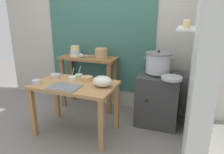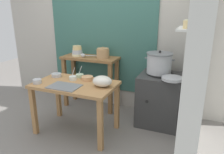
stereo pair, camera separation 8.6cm
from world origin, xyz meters
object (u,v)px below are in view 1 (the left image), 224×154
object	(u,v)px
serving_tray	(64,87)
ladle	(82,56)
prep_table	(75,91)
stove_block	(158,98)
bowl_stack_enamel	(75,52)
clay_pot	(101,53)
prep_bowl_0	(87,78)
prep_bowl_2	(36,82)
prep_bowl_1	(72,78)
back_shelf_table	(89,70)
prep_bowl_4	(79,76)
steamer_pot	(158,63)
prep_bowl_3	(55,75)
plastic_bag	(102,81)
wide_pan	(172,78)

from	to	relation	value
serving_tray	ladle	bearing A→B (deg)	103.18
prep_table	stove_block	xyz separation A→B (m)	(1.03, 0.68, -0.23)
ladle	serving_tray	xyz separation A→B (m)	(0.21, -0.90, -0.21)
stove_block	bowl_stack_enamel	distance (m)	1.58
clay_pot	prep_bowl_0	world-z (taller)	clay_pot
prep_bowl_2	prep_bowl_1	bearing A→B (deg)	39.30
serving_tray	prep_bowl_1	xyz separation A→B (m)	(-0.04, 0.28, 0.03)
back_shelf_table	prep_bowl_1	bearing A→B (deg)	-82.27
bowl_stack_enamel	prep_bowl_2	xyz separation A→B (m)	(-0.03, -1.00, -0.23)
stove_block	prep_bowl_2	world-z (taller)	stove_block
prep_bowl_4	steamer_pot	bearing A→B (deg)	22.97
prep_bowl_2	prep_bowl_3	xyz separation A→B (m)	(0.06, 0.34, -0.00)
prep_bowl_0	ladle	bearing A→B (deg)	122.96
plastic_bag	prep_bowl_3	distance (m)	0.80
steamer_pot	serving_tray	xyz separation A→B (m)	(-1.04, -0.87, -0.20)
prep_bowl_1	prep_bowl_4	world-z (taller)	prep_bowl_1
prep_bowl_4	stove_block	bearing A→B (deg)	21.31
stove_block	clay_pot	size ratio (longest dim) A/B	3.77
back_shelf_table	prep_bowl_4	bearing A→B (deg)	-77.95
steamer_pot	stove_block	bearing A→B (deg)	-26.62
prep_table	back_shelf_table	size ratio (longest dim) A/B	1.15
bowl_stack_enamel	prep_bowl_2	bearing A→B (deg)	-92.00
prep_bowl_4	serving_tray	bearing A→B (deg)	-87.48
plastic_bag	steamer_pot	bearing A→B (deg)	48.61
wide_pan	prep_bowl_2	size ratio (longest dim) A/B	2.45
back_shelf_table	serving_tray	world-z (taller)	back_shelf_table
prep_table	plastic_bag	distance (m)	0.43
wide_pan	prep_bowl_1	size ratio (longest dim) A/B	1.57
stove_block	prep_bowl_4	bearing A→B (deg)	-158.69
steamer_pot	prep_bowl_4	xyz separation A→B (m)	(-1.06, -0.45, -0.18)
serving_tray	plastic_bag	size ratio (longest dim) A/B	1.58
plastic_bag	wide_pan	bearing A→B (deg)	27.18
steamer_pot	bowl_stack_enamel	world-z (taller)	steamer_pot
prep_bowl_2	clay_pot	bearing A→B (deg)	63.02
prep_bowl_0	stove_block	bearing A→B (deg)	28.32
prep_table	prep_bowl_0	xyz separation A→B (m)	(0.09, 0.18, 0.14)
serving_tray	steamer_pot	bearing A→B (deg)	39.94
stove_block	serving_tray	bearing A→B (deg)	-141.77
back_shelf_table	plastic_bag	world-z (taller)	back_shelf_table
serving_tray	back_shelf_table	bearing A→B (deg)	98.00
wide_pan	prep_bowl_4	size ratio (longest dim) A/B	1.62
prep_bowl_0	prep_bowl_2	distance (m)	0.67
bowl_stack_enamel	prep_bowl_4	world-z (taller)	bowl_stack_enamel
prep_bowl_0	prep_bowl_4	world-z (taller)	prep_bowl_4
plastic_bag	ladle	bearing A→B (deg)	133.05
clay_pot	ladle	xyz separation A→B (m)	(-0.31, -0.08, -0.05)
plastic_bag	prep_bowl_0	xyz separation A→B (m)	(-0.30, 0.15, -0.04)
prep_bowl_2	serving_tray	bearing A→B (deg)	3.50
clay_pot	prep_table	bearing A→B (deg)	-93.56
prep_bowl_3	back_shelf_table	bearing A→B (deg)	72.45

